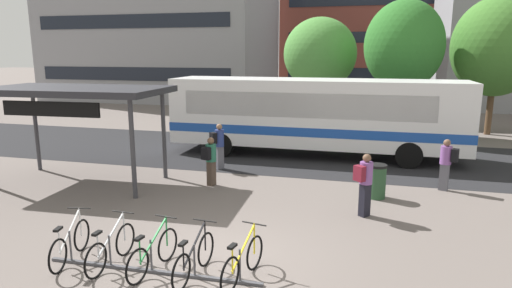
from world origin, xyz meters
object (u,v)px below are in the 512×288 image
(parked_bicycle_white_0, at_px, (70,244))
(transit_shelter, at_px, (75,94))
(street_tree_1, at_px, (320,54))
(city_bus, at_px, (316,114))
(commuter_black_pack_4, at_px, (447,161))
(parked_bicycle_black_3, at_px, (194,259))
(street_tree_2, at_px, (496,47))
(commuter_maroon_pack_1, at_px, (365,181))
(street_tree_0, at_px, (404,46))
(parked_bicycle_silver_1, at_px, (111,248))
(parked_bicycle_green_2, at_px, (153,254))
(parked_bicycle_yellow_4, at_px, (243,262))
(commuter_black_pack_3, at_px, (219,143))
(trash_bin, at_px, (377,181))
(commuter_black_pack_0, at_px, (210,158))

(parked_bicycle_white_0, distance_m, transit_shelter, 6.50)
(transit_shelter, height_order, street_tree_1, street_tree_1)
(city_bus, height_order, commuter_black_pack_4, city_bus)
(parked_bicycle_black_3, height_order, street_tree_2, street_tree_2)
(commuter_maroon_pack_1, relative_size, street_tree_2, 0.24)
(parked_bicycle_black_3, distance_m, street_tree_0, 17.75)
(parked_bicycle_black_3, distance_m, commuter_maroon_pack_1, 5.22)
(parked_bicycle_silver_1, distance_m, parked_bicycle_green_2, 0.94)
(parked_bicycle_black_3, bearing_deg, parked_bicycle_silver_1, 94.52)
(parked_bicycle_yellow_4, height_order, commuter_black_pack_3, commuter_black_pack_3)
(parked_bicycle_silver_1, xyz_separation_m, trash_bin, (5.24, 5.82, 0.13))
(parked_bicycle_white_0, distance_m, parked_bicycle_green_2, 1.89)
(trash_bin, bearing_deg, commuter_black_pack_4, 31.99)
(commuter_maroon_pack_1, distance_m, trash_bin, 1.75)
(parked_bicycle_black_3, bearing_deg, commuter_black_pack_4, -33.18)
(city_bus, bearing_deg, transit_shelter, -139.73)
(parked_bicycle_black_3, xyz_separation_m, commuter_black_pack_0, (-1.81, 5.70, 0.54))
(trash_bin, bearing_deg, commuter_black_pack_0, -178.69)
(parked_bicycle_black_3, bearing_deg, commuter_black_pack_0, 22.18)
(parked_bicycle_silver_1, distance_m, street_tree_2, 21.60)
(city_bus, height_order, parked_bicycle_yellow_4, city_bus)
(parked_bicycle_white_0, distance_m, parked_bicycle_yellow_4, 3.70)
(commuter_maroon_pack_1, bearing_deg, transit_shelter, 124.92)
(city_bus, distance_m, commuter_maroon_pack_1, 7.08)
(street_tree_0, relative_size, street_tree_2, 0.97)
(commuter_black_pack_0, bearing_deg, parked_bicycle_silver_1, -164.16)
(trash_bin, bearing_deg, street_tree_1, 104.01)
(commuter_black_pack_3, height_order, commuter_black_pack_4, commuter_black_pack_3)
(parked_bicycle_green_2, bearing_deg, parked_bicycle_silver_1, 96.85)
(parked_bicycle_green_2, bearing_deg, commuter_black_pack_3, 17.16)
(commuter_black_pack_0, xyz_separation_m, street_tree_1, (1.83, 13.78, 3.27))
(parked_bicycle_silver_1, relative_size, transit_shelter, 0.29)
(parked_bicycle_white_0, relative_size, parked_bicycle_silver_1, 0.99)
(parked_bicycle_green_2, height_order, transit_shelter, transit_shelter)
(commuter_maroon_pack_1, distance_m, commuter_black_pack_3, 6.41)
(transit_shelter, relative_size, trash_bin, 5.76)
(trash_bin, xyz_separation_m, street_tree_0, (1.15, 10.80, 4.09))
(commuter_black_pack_3, distance_m, street_tree_0, 11.78)
(parked_bicycle_white_0, relative_size, street_tree_2, 0.24)
(trash_bin, distance_m, street_tree_0, 11.60)
(city_bus, relative_size, street_tree_1, 1.90)
(street_tree_1, bearing_deg, commuter_black_pack_4, -66.01)
(parked_bicycle_yellow_4, height_order, commuter_black_pack_4, commuter_black_pack_4)
(commuter_maroon_pack_1, relative_size, trash_bin, 1.65)
(parked_bicycle_white_0, height_order, commuter_black_pack_4, commuter_black_pack_4)
(transit_shelter, distance_m, commuter_black_pack_0, 4.83)
(city_bus, relative_size, street_tree_0, 1.74)
(parked_bicycle_black_3, height_order, commuter_black_pack_4, commuter_black_pack_4)
(trash_bin, distance_m, street_tree_1, 14.55)
(trash_bin, xyz_separation_m, street_tree_2, (5.76, 12.30, 4.03))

